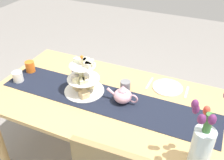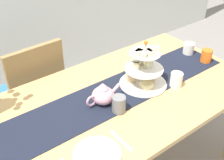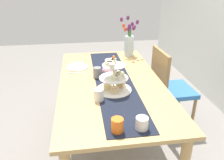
{
  "view_description": "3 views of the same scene",
  "coord_description": "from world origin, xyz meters",
  "px_view_note": "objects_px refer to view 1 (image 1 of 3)",
  "views": [
    {
      "loc": [
        -0.64,
        1.35,
        1.89
      ],
      "look_at": [
        -0.01,
        -0.08,
        0.84
      ],
      "focal_mm": 41.31,
      "sensor_mm": 36.0,
      "label": 1
    },
    {
      "loc": [
        -0.88,
        -1.08,
        1.78
      ],
      "look_at": [
        -0.03,
        0.04,
        0.84
      ],
      "focal_mm": 46.24,
      "sensor_mm": 36.0,
      "label": 2
    },
    {
      "loc": [
        1.85,
        -0.26,
        1.62
      ],
      "look_at": [
        0.04,
        0.01,
        0.76
      ],
      "focal_mm": 36.22,
      "sensor_mm": 36.0,
      "label": 3
    }
  ],
  "objects_px": {
    "mug_orange": "(30,67)",
    "mug_grey": "(125,87)",
    "tiered_cake_stand": "(83,80)",
    "dining_table": "(107,108)",
    "dinner_plate_left": "(168,87)",
    "fork_left": "(187,92)",
    "tulip_vase": "(204,140)",
    "mug_white_text": "(76,73)",
    "teapot": "(123,95)",
    "knife_left": "(149,83)",
    "cream_jug": "(18,77)"
  },
  "relations": [
    {
      "from": "tiered_cake_stand",
      "to": "teapot",
      "type": "relative_size",
      "value": 1.28
    },
    {
      "from": "dinner_plate_left",
      "to": "mug_orange",
      "type": "relative_size",
      "value": 2.42
    },
    {
      "from": "mug_white_text",
      "to": "dinner_plate_left",
      "type": "bearing_deg",
      "value": -167.37
    },
    {
      "from": "tiered_cake_stand",
      "to": "dining_table",
      "type": "bearing_deg",
      "value": -178.76
    },
    {
      "from": "fork_left",
      "to": "mug_grey",
      "type": "relative_size",
      "value": 1.58
    },
    {
      "from": "dining_table",
      "to": "tiered_cake_stand",
      "type": "distance_m",
      "value": 0.28
    },
    {
      "from": "mug_orange",
      "to": "knife_left",
      "type": "bearing_deg",
      "value": -166.23
    },
    {
      "from": "tiered_cake_stand",
      "to": "mug_grey",
      "type": "relative_size",
      "value": 3.2
    },
    {
      "from": "tiered_cake_stand",
      "to": "dinner_plate_left",
      "type": "xyz_separation_m",
      "value": [
        -0.56,
        -0.3,
        -0.1
      ]
    },
    {
      "from": "tiered_cake_stand",
      "to": "mug_orange",
      "type": "xyz_separation_m",
      "value": [
        0.55,
        -0.07,
        -0.06
      ]
    },
    {
      "from": "mug_orange",
      "to": "mug_grey",
      "type": "bearing_deg",
      "value": -176.5
    },
    {
      "from": "tulip_vase",
      "to": "knife_left",
      "type": "xyz_separation_m",
      "value": [
        0.46,
        -0.62,
        -0.17
      ]
    },
    {
      "from": "tulip_vase",
      "to": "mug_grey",
      "type": "xyz_separation_m",
      "value": [
        0.6,
        -0.43,
        -0.12
      ]
    },
    {
      "from": "dinner_plate_left",
      "to": "mug_white_text",
      "type": "bearing_deg",
      "value": 12.63
    },
    {
      "from": "dining_table",
      "to": "teapot",
      "type": "distance_m",
      "value": 0.2
    },
    {
      "from": "mug_white_text",
      "to": "mug_orange",
      "type": "bearing_deg",
      "value": 10.96
    },
    {
      "from": "dinner_plate_left",
      "to": "fork_left",
      "type": "bearing_deg",
      "value": 180.0
    },
    {
      "from": "fork_left",
      "to": "dining_table",
      "type": "bearing_deg",
      "value": 29.87
    },
    {
      "from": "fork_left",
      "to": "teapot",
      "type": "bearing_deg",
      "value": 37.09
    },
    {
      "from": "teapot",
      "to": "tulip_vase",
      "type": "distance_m",
      "value": 0.66
    },
    {
      "from": "fork_left",
      "to": "tulip_vase",
      "type": "bearing_deg",
      "value": 105.72
    },
    {
      "from": "dining_table",
      "to": "mug_orange",
      "type": "distance_m",
      "value": 0.75
    },
    {
      "from": "tulip_vase",
      "to": "fork_left",
      "type": "distance_m",
      "value": 0.66
    },
    {
      "from": "knife_left",
      "to": "fork_left",
      "type": "bearing_deg",
      "value": 180.0
    },
    {
      "from": "tiered_cake_stand",
      "to": "fork_left",
      "type": "bearing_deg",
      "value": -156.77
    },
    {
      "from": "fork_left",
      "to": "tiered_cake_stand",
      "type": "bearing_deg",
      "value": 23.23
    },
    {
      "from": "dinner_plate_left",
      "to": "mug_grey",
      "type": "height_order",
      "value": "mug_grey"
    },
    {
      "from": "teapot",
      "to": "tiered_cake_stand",
      "type": "bearing_deg",
      "value": 0.74
    },
    {
      "from": "mug_grey",
      "to": "tiered_cake_stand",
      "type": "bearing_deg",
      "value": 22.38
    },
    {
      "from": "mug_white_text",
      "to": "mug_orange",
      "type": "distance_m",
      "value": 0.41
    },
    {
      "from": "dinner_plate_left",
      "to": "knife_left",
      "type": "relative_size",
      "value": 1.35
    },
    {
      "from": "teapot",
      "to": "dinner_plate_left",
      "type": "height_order",
      "value": "teapot"
    },
    {
      "from": "dinner_plate_left",
      "to": "teapot",
      "type": "bearing_deg",
      "value": 50.02
    },
    {
      "from": "dining_table",
      "to": "tulip_vase",
      "type": "height_order",
      "value": "tulip_vase"
    },
    {
      "from": "teapot",
      "to": "dinner_plate_left",
      "type": "distance_m",
      "value": 0.39
    },
    {
      "from": "cream_jug",
      "to": "dinner_plate_left",
      "type": "height_order",
      "value": "cream_jug"
    },
    {
      "from": "mug_orange",
      "to": "tulip_vase",
      "type": "bearing_deg",
      "value": 165.1
    },
    {
      "from": "tulip_vase",
      "to": "dinner_plate_left",
      "type": "relative_size",
      "value": 2.01
    },
    {
      "from": "teapot",
      "to": "mug_white_text",
      "type": "height_order",
      "value": "teapot"
    },
    {
      "from": "teapot",
      "to": "cream_jug",
      "type": "bearing_deg",
      "value": 6.26
    },
    {
      "from": "dinner_plate_left",
      "to": "mug_white_text",
      "type": "distance_m",
      "value": 0.73
    },
    {
      "from": "teapot",
      "to": "knife_left",
      "type": "xyz_separation_m",
      "value": [
        -0.11,
        -0.3,
        -0.06
      ]
    },
    {
      "from": "cream_jug",
      "to": "dinner_plate_left",
      "type": "bearing_deg",
      "value": -160.46
    },
    {
      "from": "tiered_cake_stand",
      "to": "fork_left",
      "type": "distance_m",
      "value": 0.78
    },
    {
      "from": "mug_grey",
      "to": "mug_orange",
      "type": "relative_size",
      "value": 1.0
    },
    {
      "from": "tiered_cake_stand",
      "to": "tulip_vase",
      "type": "bearing_deg",
      "value": 160.3
    },
    {
      "from": "dining_table",
      "to": "fork_left",
      "type": "distance_m",
      "value": 0.61
    },
    {
      "from": "cream_jug",
      "to": "knife_left",
      "type": "relative_size",
      "value": 0.5
    },
    {
      "from": "tiered_cake_stand",
      "to": "fork_left",
      "type": "relative_size",
      "value": 2.03
    },
    {
      "from": "mug_grey",
      "to": "mug_orange",
      "type": "distance_m",
      "value": 0.84
    }
  ]
}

